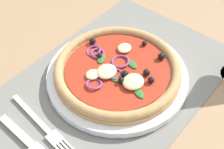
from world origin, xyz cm
name	(u,v)px	position (x,y,z in cm)	size (l,w,h in cm)	color
ground_plane	(110,90)	(0.00, 0.00, -1.20)	(190.00, 140.00, 2.40)	#9E7A56
placemat	(110,86)	(0.00, 0.00, 0.20)	(50.75, 32.21, 0.40)	slate
plate	(117,76)	(-2.31, -0.02, 1.12)	(27.38, 27.38, 1.44)	white
pizza	(117,69)	(-2.29, -0.01, 2.94)	(24.45, 24.45, 2.69)	tan
fork	(46,129)	(14.75, -1.74, 0.62)	(3.56, 18.05, 0.44)	silver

